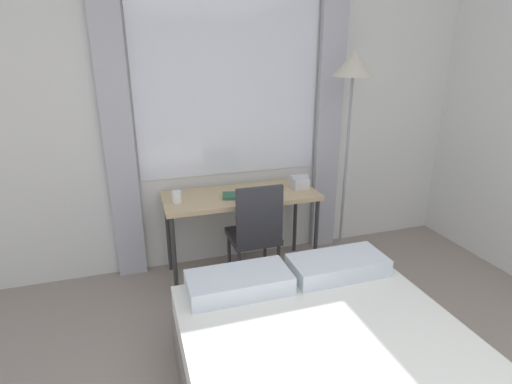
# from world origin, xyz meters

# --- Properties ---
(wall_back_with_window) EXTENTS (5.58, 0.13, 2.70)m
(wall_back_with_window) POSITION_xyz_m (-0.00, 2.93, 1.35)
(wall_back_with_window) COLOR silver
(wall_back_with_window) RESTS_ON ground_plane
(desk) EXTENTS (1.31, 0.55, 0.76)m
(desk) POSITION_xyz_m (-0.01, 2.58, 0.69)
(desk) COLOR tan
(desk) RESTS_ON ground_plane
(desk_chair) EXTENTS (0.40, 0.40, 0.93)m
(desk_chair) POSITION_xyz_m (0.05, 2.33, 0.51)
(desk_chair) COLOR #333338
(desk_chair) RESTS_ON ground_plane
(standing_lamp) EXTENTS (0.34, 0.34, 1.92)m
(standing_lamp) POSITION_xyz_m (0.93, 2.47, 1.59)
(standing_lamp) COLOR #4C4C51
(standing_lamp) RESTS_ON ground_plane
(telephone) EXTENTS (0.16, 0.15, 0.12)m
(telephone) POSITION_xyz_m (0.53, 2.57, 0.81)
(telephone) COLOR silver
(telephone) RESTS_ON desk
(book) EXTENTS (0.31, 0.22, 0.02)m
(book) POSITION_xyz_m (-0.04, 2.50, 0.77)
(book) COLOR #33664C
(book) RESTS_ON desk
(mug) EXTENTS (0.08, 0.08, 0.09)m
(mug) POSITION_xyz_m (-0.56, 2.53, 0.80)
(mug) COLOR white
(mug) RESTS_ON desk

